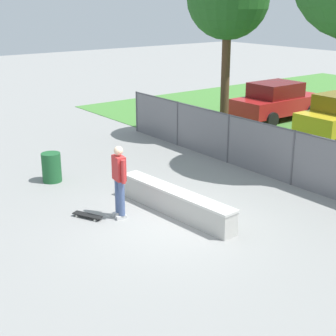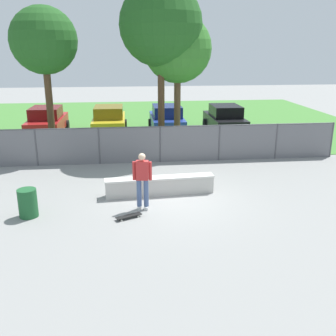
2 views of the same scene
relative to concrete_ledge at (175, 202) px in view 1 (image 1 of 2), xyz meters
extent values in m
plane|color=gray|center=(0.37, -0.54, -0.32)|extent=(80.00, 80.00, 0.00)
cube|color=#B7B5AD|center=(0.00, 0.00, -0.03)|extent=(3.75, 0.71, 0.57)
cube|color=silver|center=(0.00, 0.00, 0.28)|extent=(3.79, 0.75, 0.06)
cube|color=beige|center=(-0.54, -1.26, -0.27)|extent=(0.15, 0.27, 0.10)
cube|color=beige|center=(-0.76, -1.23, -0.27)|extent=(0.15, 0.27, 0.10)
cylinder|color=#475B89|center=(-0.54, -1.23, 0.22)|extent=(0.15, 0.15, 0.88)
cylinder|color=#475B89|center=(-0.76, -1.20, 0.22)|extent=(0.15, 0.15, 0.88)
cube|color=red|center=(-0.65, -1.22, 0.96)|extent=(0.41, 0.27, 0.60)
cylinder|color=red|center=(-0.40, -1.25, 0.94)|extent=(0.10, 0.10, 0.58)
cylinder|color=red|center=(-0.90, -1.18, 0.94)|extent=(0.10, 0.10, 0.58)
sphere|color=beige|center=(-0.65, -1.22, 1.39)|extent=(0.22, 0.22, 0.22)
cube|color=black|center=(-1.10, -1.88, -0.24)|extent=(0.81, 0.52, 0.02)
cube|color=#B2B2B7|center=(-1.35, -2.00, -0.26)|extent=(0.11, 0.15, 0.02)
cube|color=#B2B2B7|center=(-0.85, -1.77, -0.26)|extent=(0.11, 0.15, 0.02)
cylinder|color=silver|center=(-1.38, -1.92, -0.29)|extent=(0.06, 0.05, 0.05)
cylinder|color=silver|center=(-1.31, -2.07, -0.29)|extent=(0.06, 0.05, 0.05)
cylinder|color=silver|center=(-0.89, -1.69, -0.29)|extent=(0.06, 0.05, 0.05)
cylinder|color=silver|center=(-0.82, -1.84, -0.29)|extent=(0.06, 0.05, 0.05)
cylinder|color=#4C4C51|center=(-7.58, 3.97, 0.49)|extent=(0.07, 0.07, 1.62)
cylinder|color=#4C4C51|center=(-4.93, 3.97, 0.49)|extent=(0.07, 0.07, 1.62)
cylinder|color=#4C4C51|center=(-2.28, 3.97, 0.49)|extent=(0.07, 0.07, 1.62)
cylinder|color=#4C4C51|center=(0.37, 3.97, 0.49)|extent=(0.07, 0.07, 1.62)
cylinder|color=#4C4C51|center=(0.37, 3.97, 1.27)|extent=(15.91, 0.05, 0.05)
cube|color=slate|center=(0.37, 3.97, 0.49)|extent=(15.91, 0.01, 1.62)
cylinder|color=#513823|center=(-4.59, 5.95, 1.72)|extent=(0.32, 0.32, 4.07)
cube|color=#B21E1E|center=(-5.61, 10.15, 0.35)|extent=(1.82, 4.21, 0.70)
cube|color=#621010|center=(-5.61, 10.00, 1.02)|extent=(1.61, 2.11, 0.64)
cylinder|color=black|center=(-6.50, 11.46, 0.00)|extent=(0.22, 0.64, 0.64)
cylinder|color=black|center=(-4.70, 11.45, 0.00)|extent=(0.22, 0.64, 0.64)
cylinder|color=black|center=(-6.51, 8.85, 0.00)|extent=(0.22, 0.64, 0.64)
cylinder|color=black|center=(-4.71, 8.84, 0.00)|extent=(0.22, 0.64, 0.64)
cylinder|color=black|center=(-2.97, 8.79, 0.00)|extent=(0.22, 0.64, 0.64)
cylinder|color=#1E592D|center=(-4.09, -1.41, 0.12)|extent=(0.56, 0.56, 0.87)
camera|label=1|loc=(9.25, -7.29, 4.80)|focal=54.50mm
camera|label=2|loc=(-1.09, -12.51, 4.55)|focal=41.33mm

